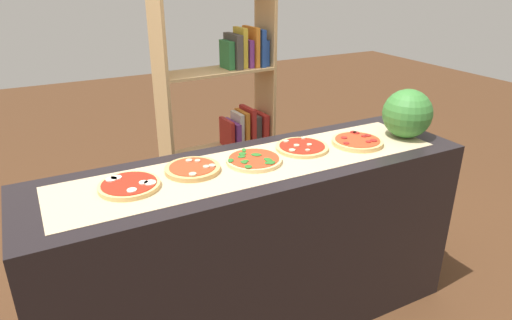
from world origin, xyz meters
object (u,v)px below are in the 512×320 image
object	(u,v)px
pizza_mozzarella_0	(129,185)
pizza_spinach_2	(254,160)
watermelon	(407,114)
pizza_mushroom_1	(193,169)
pizza_pepperoni_4	(357,142)
pizza_mushroom_3	(302,147)
bookshelf	(230,122)

from	to	relation	value
pizza_mozzarella_0	pizza_spinach_2	bearing A→B (deg)	-0.26
pizza_spinach_2	watermelon	size ratio (longest dim) A/B	1.01
pizza_mushroom_1	pizza_pepperoni_4	bearing A→B (deg)	-4.98
pizza_mushroom_1	pizza_mushroom_3	bearing A→B (deg)	-0.15
pizza_mozzarella_0	pizza_mushroom_3	distance (m)	0.83
pizza_pepperoni_4	watermelon	bearing A→B (deg)	-5.31
pizza_mushroom_3	pizza_mozzarella_0	bearing A→B (deg)	-177.81
pizza_spinach_2	bookshelf	bearing A→B (deg)	71.19
pizza_mushroom_1	watermelon	size ratio (longest dim) A/B	0.96
pizza_spinach_2	pizza_pepperoni_4	xyz separation A→B (m)	(0.55, -0.04, 0.00)
pizza_spinach_2	watermelon	bearing A→B (deg)	-4.31
pizza_mushroom_3	bookshelf	world-z (taller)	bookshelf
pizza_spinach_2	pizza_mushroom_3	size ratio (longest dim) A/B	0.99
watermelon	pizza_mushroom_3	bearing A→B (deg)	170.18
pizza_mushroom_1	pizza_mushroom_3	distance (m)	0.55
pizza_mozzarella_0	watermelon	world-z (taller)	watermelon
pizza_mozzarella_0	pizza_pepperoni_4	size ratio (longest dim) A/B	0.97
pizza_pepperoni_4	pizza_mozzarella_0	bearing A→B (deg)	177.97
pizza_mushroom_3	bookshelf	xyz separation A→B (m)	(0.06, 0.96, -0.17)
pizza_mozzarella_0	pizza_spinach_2	xyz separation A→B (m)	(0.55, -0.00, -0.00)
watermelon	pizza_pepperoni_4	bearing A→B (deg)	174.69
pizza_mushroom_3	pizza_pepperoni_4	size ratio (longest dim) A/B	1.01
bookshelf	pizza_mushroom_3	bearing A→B (deg)	-93.79
pizza_spinach_2	pizza_pepperoni_4	bearing A→B (deg)	-3.79
pizza_mozzarella_0	bookshelf	bearing A→B (deg)	48.17
pizza_mozzarella_0	watermelon	bearing A→B (deg)	-2.70
watermelon	bookshelf	world-z (taller)	bookshelf
pizza_mushroom_1	pizza_mozzarella_0	bearing A→B (deg)	-173.18
pizza_mushroom_1	bookshelf	bearing A→B (deg)	57.44
pizza_spinach_2	watermelon	distance (m)	0.85
pizza_pepperoni_4	bookshelf	xyz separation A→B (m)	(-0.21, 1.03, -0.17)
watermelon	bookshelf	distance (m)	1.20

